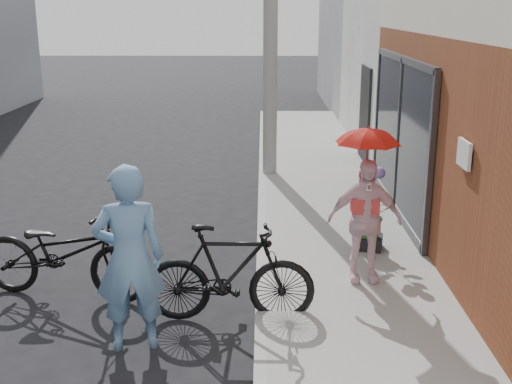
{
  "coord_description": "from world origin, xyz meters",
  "views": [
    {
      "loc": [
        0.96,
        -6.66,
        3.37
      ],
      "look_at": [
        0.87,
        1.17,
        1.1
      ],
      "focal_mm": 45.0,
      "sensor_mm": 36.0,
      "label": 1
    }
  ],
  "objects_px": {
    "planter": "(369,242)",
    "bike_left": "(63,253)",
    "officer": "(129,259)",
    "bike_right": "(230,274)",
    "kimono_woman": "(364,221)"
  },
  "relations": [
    {
      "from": "planter",
      "to": "bike_left",
      "type": "bearing_deg",
      "value": -160.83
    },
    {
      "from": "officer",
      "to": "planter",
      "type": "height_order",
      "value": "officer"
    },
    {
      "from": "officer",
      "to": "bike_right",
      "type": "relative_size",
      "value": 1.03
    },
    {
      "from": "bike_right",
      "to": "kimono_woman",
      "type": "xyz_separation_m",
      "value": [
        1.58,
        0.86,
        0.32
      ]
    },
    {
      "from": "officer",
      "to": "planter",
      "type": "xyz_separation_m",
      "value": [
        2.81,
        2.5,
        -0.76
      ]
    },
    {
      "from": "planter",
      "to": "officer",
      "type": "bearing_deg",
      "value": -138.3
    },
    {
      "from": "kimono_woman",
      "to": "planter",
      "type": "relative_size",
      "value": 4.43
    },
    {
      "from": "bike_right",
      "to": "kimono_woman",
      "type": "relative_size",
      "value": 1.22
    },
    {
      "from": "planter",
      "to": "bike_right",
      "type": "bearing_deg",
      "value": -133.81
    },
    {
      "from": "bike_right",
      "to": "planter",
      "type": "xyz_separation_m",
      "value": [
        1.85,
        1.92,
        -0.35
      ]
    },
    {
      "from": "officer",
      "to": "bike_left",
      "type": "relative_size",
      "value": 0.91
    },
    {
      "from": "kimono_woman",
      "to": "planter",
      "type": "xyz_separation_m",
      "value": [
        0.26,
        1.06,
        -0.67
      ]
    },
    {
      "from": "bike_left",
      "to": "bike_right",
      "type": "distance_m",
      "value": 2.09
    },
    {
      "from": "bike_right",
      "to": "planter",
      "type": "relative_size",
      "value": 5.42
    },
    {
      "from": "officer",
      "to": "planter",
      "type": "distance_m",
      "value": 3.83
    }
  ]
}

